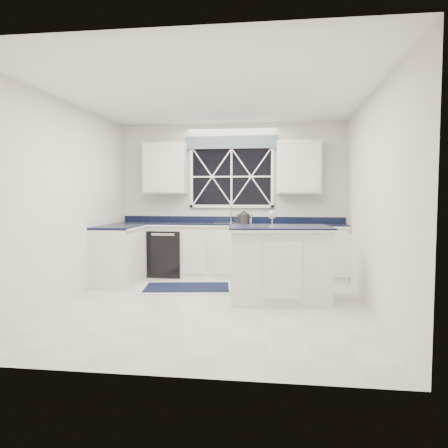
# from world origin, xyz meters

# --- Properties ---
(ground) EXTENTS (4.50, 4.50, 0.00)m
(ground) POSITION_xyz_m (0.00, 0.00, 0.00)
(ground) COLOR silver
(ground) RESTS_ON ground
(back_wall) EXTENTS (4.00, 0.10, 2.70)m
(back_wall) POSITION_xyz_m (0.00, 2.25, 1.35)
(back_wall) COLOR silver
(back_wall) RESTS_ON ground
(base_cabinets) EXTENTS (3.99, 1.60, 0.90)m
(base_cabinets) POSITION_xyz_m (-0.33, 1.78, 0.45)
(base_cabinets) COLOR white
(base_cabinets) RESTS_ON ground
(countertop) EXTENTS (3.98, 0.64, 0.04)m
(countertop) POSITION_xyz_m (0.00, 1.95, 0.92)
(countertop) COLOR black
(countertop) RESTS_ON base_cabinets
(dishwasher) EXTENTS (0.60, 0.58, 0.82)m
(dishwasher) POSITION_xyz_m (-1.10, 1.95, 0.41)
(dishwasher) COLOR black
(dishwasher) RESTS_ON ground
(window) EXTENTS (1.65, 0.09, 1.26)m
(window) POSITION_xyz_m (0.00, 2.20, 1.83)
(window) COLOR black
(window) RESTS_ON ground
(upper_cabinets) EXTENTS (3.10, 0.34, 0.90)m
(upper_cabinets) POSITION_xyz_m (0.00, 2.08, 1.90)
(upper_cabinets) COLOR white
(upper_cabinets) RESTS_ON ground
(faucet) EXTENTS (0.05, 0.20, 0.30)m
(faucet) POSITION_xyz_m (0.00, 2.14, 1.10)
(faucet) COLOR #ADAEB0
(faucet) RESTS_ON countertop
(island) EXTENTS (1.45, 0.98, 1.01)m
(island) POSITION_xyz_m (0.87, 0.35, 0.51)
(island) COLOR white
(island) RESTS_ON ground
(rug) EXTENTS (1.55, 1.08, 0.02)m
(rug) POSITION_xyz_m (-0.53, 0.94, 0.01)
(rug) COLOR beige
(rug) RESTS_ON ground
(kettle) EXTENTS (0.31, 0.25, 0.23)m
(kettle) POSITION_xyz_m (0.24, 1.94, 1.05)
(kettle) COLOR #29292B
(kettle) RESTS_ON countertop
(wine_glass) EXTENTS (0.10, 0.10, 0.23)m
(wine_glass) POSITION_xyz_m (0.77, 0.19, 1.17)
(wine_glass) COLOR silver
(wine_glass) RESTS_ON island
(soap_bottle) EXTENTS (0.12, 0.12, 0.21)m
(soap_bottle) POSITION_xyz_m (0.32, 2.06, 1.05)
(soap_bottle) COLOR silver
(soap_bottle) RESTS_ON countertop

